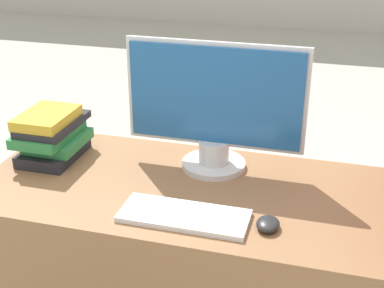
# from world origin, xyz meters

# --- Properties ---
(desk) EXTENTS (1.34, 0.62, 0.78)m
(desk) POSITION_xyz_m (0.00, 0.31, 0.39)
(desk) COLOR #8C603D
(desk) RESTS_ON ground_plane
(monitor) EXTENTS (0.59, 0.22, 0.43)m
(monitor) POSITION_xyz_m (0.05, 0.47, 0.99)
(monitor) COLOR silver
(monitor) RESTS_ON desk
(keyboard) EXTENTS (0.37, 0.15, 0.02)m
(keyboard) POSITION_xyz_m (0.04, 0.13, 0.79)
(keyboard) COLOR white
(keyboard) RESTS_ON desk
(mouse) EXTENTS (0.07, 0.08, 0.03)m
(mouse) POSITION_xyz_m (0.28, 0.15, 0.79)
(mouse) COLOR #262626
(mouse) RESTS_ON desk
(book_stack) EXTENTS (0.19, 0.27, 0.17)m
(book_stack) POSITION_xyz_m (-0.52, 0.39, 0.86)
(book_stack) COLOR #232328
(book_stack) RESTS_ON desk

